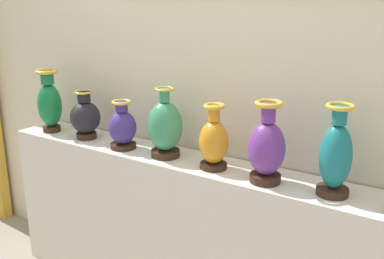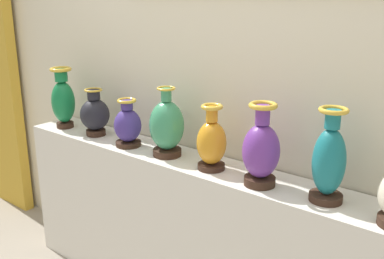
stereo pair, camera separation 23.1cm
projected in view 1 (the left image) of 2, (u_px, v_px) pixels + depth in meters
The scene contains 9 objects.
display_shelf at pixel (192, 237), 2.50m from camera, with size 2.50×0.32×0.92m, color silver.
back_wall at pixel (214, 57), 2.39m from camera, with size 4.84×0.14×2.84m.
vase_emerald at pixel (49, 103), 2.83m from camera, with size 0.15×0.15×0.40m.
vase_onyx at pixel (85, 117), 2.70m from camera, with size 0.18×0.18×0.30m.
vase_indigo at pixel (123, 128), 2.53m from camera, with size 0.16×0.16×0.28m.
vase_jade at pixel (165, 127), 2.38m from camera, with size 0.19×0.19×0.38m.
vase_amber at pixel (214, 142), 2.22m from camera, with size 0.15×0.15×0.33m.
vase_violet at pixel (267, 148), 2.05m from camera, with size 0.17×0.17×0.39m.
vase_teal at pixel (336, 156), 1.91m from camera, with size 0.14×0.14×0.41m.
Camera 1 is at (1.20, -1.86, 1.75)m, focal length 41.66 mm.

